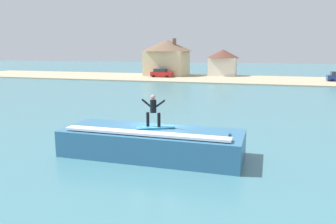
# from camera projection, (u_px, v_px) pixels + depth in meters

# --- Properties ---
(ground_plane) EXTENTS (260.00, 260.00, 0.00)m
(ground_plane) POSITION_uv_depth(u_px,v_px,m) (158.00, 148.00, 18.45)
(ground_plane) COLOR #407580
(wave_crest) EXTENTS (9.32, 3.36, 1.52)m
(wave_crest) POSITION_uv_depth(u_px,v_px,m) (152.00, 142.00, 17.07)
(wave_crest) COLOR #31688F
(wave_crest) RESTS_ON ground_plane
(surfboard) EXTENTS (1.92, 1.21, 0.06)m
(surfboard) POSITION_uv_depth(u_px,v_px,m) (156.00, 127.00, 16.74)
(surfboard) COLOR #33A5CC
(surfboard) RESTS_ON wave_crest
(surfer) EXTENTS (1.26, 0.32, 1.65)m
(surfer) POSITION_uv_depth(u_px,v_px,m) (153.00, 109.00, 16.64)
(surfer) COLOR black
(surfer) RESTS_ON surfboard
(shoreline_bank) EXTENTS (120.00, 17.90, 0.20)m
(shoreline_bank) POSITION_uv_depth(u_px,v_px,m) (236.00, 79.00, 61.53)
(shoreline_bank) COLOR tan
(shoreline_bank) RESTS_ON ground_plane
(car_near_shore) EXTENTS (4.23, 2.16, 1.86)m
(car_near_shore) POSITION_uv_depth(u_px,v_px,m) (161.00, 73.00, 65.16)
(car_near_shore) COLOR red
(car_near_shore) RESTS_ON ground_plane
(house_with_chimney) EXTENTS (11.02, 11.02, 7.85)m
(house_with_chimney) POSITION_uv_depth(u_px,v_px,m) (167.00, 56.00, 70.16)
(house_with_chimney) COLOR beige
(house_with_chimney) RESTS_ON ground_plane
(house_small_cottage) EXTENTS (6.85, 6.85, 5.62)m
(house_small_cottage) POSITION_uv_depth(u_px,v_px,m) (223.00, 61.00, 68.90)
(house_small_cottage) COLOR silver
(house_small_cottage) RESTS_ON ground_plane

